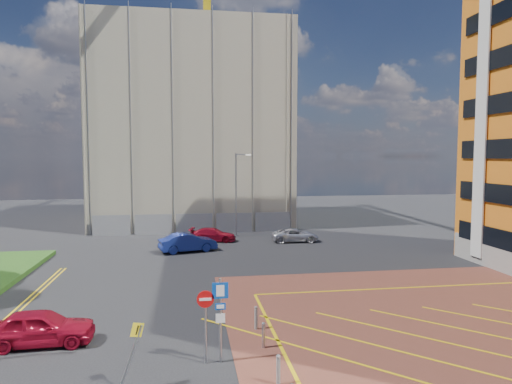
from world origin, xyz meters
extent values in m
plane|color=black|center=(0.00, 0.00, 0.00)|extent=(140.00, 140.00, 0.00)
cylinder|color=#9EA0A8|center=(4.00, 28.00, 4.00)|extent=(0.16, 0.16, 8.00)
cylinder|color=#9EA0A8|center=(4.60, 28.00, 7.88)|extent=(1.20, 0.10, 0.10)
cube|color=silver|center=(5.20, 28.00, 7.85)|extent=(0.50, 0.15, 0.12)
cylinder|color=#9EA0A8|center=(0.50, 1.00, 1.60)|extent=(0.10, 0.10, 3.20)
cube|color=#0942AC|center=(0.50, 0.97, 2.75)|extent=(0.60, 0.04, 0.60)
cube|color=white|center=(0.50, 0.94, 2.75)|extent=(0.30, 0.02, 0.42)
cube|color=#0942AC|center=(0.50, 0.97, 2.15)|extent=(0.40, 0.04, 0.25)
cube|color=white|center=(0.50, 0.94, 2.15)|extent=(0.28, 0.02, 0.14)
cube|color=white|center=(0.50, 0.97, 1.70)|extent=(0.35, 0.04, 0.35)
cylinder|color=#9EA0A8|center=(-0.05, 1.00, 1.35)|extent=(0.08, 0.08, 2.70)
cylinder|color=red|center=(-0.05, 0.97, 2.45)|extent=(0.64, 0.04, 0.64)
cube|color=white|center=(-0.05, 0.94, 2.45)|extent=(0.44, 0.02, 0.10)
cylinder|color=#9EA0A8|center=(-2.57, -0.50, 1.10)|extent=(0.81, 0.08, 2.10)
cube|color=yellow|center=(-2.35, -0.53, 2.00)|extent=(0.43, 0.43, 0.57)
cylinder|color=black|center=(2.30, -1.00, 0.47)|extent=(0.14, 0.14, 0.90)
cylinder|color=#9EA0A8|center=(2.30, 2.00, 0.47)|extent=(0.14, 0.14, 0.90)
cylinder|color=black|center=(2.30, 4.00, 0.47)|extent=(0.14, 0.14, 0.90)
cube|color=#B8AF97|center=(0.00, 40.00, 11.00)|extent=(21.20, 19.20, 22.00)
cube|color=gold|center=(2.00, 42.00, 17.00)|extent=(0.90, 0.90, 34.00)
cube|color=gray|center=(1.00, 30.00, 1.00)|extent=(21.60, 0.06, 2.00)
imported|color=#A50E25|center=(-6.68, 3.69, 0.73)|extent=(4.33, 1.84, 1.46)
imported|color=navy|center=(-0.66, 21.27, 0.76)|extent=(4.86, 2.78, 1.52)
imported|color=#A60E24|center=(1.60, 25.51, 0.61)|extent=(4.45, 2.61, 1.21)
imported|color=silver|center=(8.94, 24.21, 0.59)|extent=(4.32, 2.15, 1.18)
camera|label=1|loc=(-0.67, -15.54, 7.70)|focal=32.00mm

